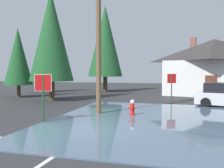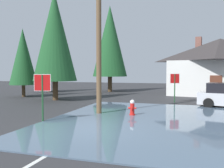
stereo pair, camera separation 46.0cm
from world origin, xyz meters
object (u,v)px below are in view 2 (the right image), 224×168
stop_sign_near (42,88)px  stop_sign_far (175,82)px  fire_hydrant (132,108)px  pine_tree_far_center (110,41)px  utility_pole (99,21)px  pine_tree_mid_left (49,57)px  house (220,66)px  pine_tree_short_left (55,36)px  pine_tree_tall_left (23,57)px

stop_sign_near → stop_sign_far: (5.47, 9.29, -0.04)m
stop_sign_near → fire_hydrant: stop_sign_near is taller
fire_hydrant → pine_tree_far_center: 16.47m
utility_pole → pine_tree_mid_left: 16.06m
house → stop_sign_far: bearing=-118.7°
pine_tree_far_center → utility_pole: bearing=-74.8°
stop_sign_near → house: 19.03m
stop_sign_near → utility_pole: 4.79m
fire_hydrant → pine_tree_mid_left: bearing=135.6°
utility_pole → house: utility_pole is taller
pine_tree_mid_left → pine_tree_short_left: (4.83, -6.97, 1.24)m
house → pine_tree_short_left: bearing=-147.3°
fire_hydrant → utility_pole: bearing=179.8°
fire_hydrant → house: house is taller
stop_sign_far → pine_tree_tall_left: pine_tree_tall_left is taller
pine_tree_short_left → pine_tree_far_center: bearing=79.4°
pine_tree_tall_left → pine_tree_far_center: bearing=53.0°
stop_sign_near → pine_tree_mid_left: (-8.75, 14.89, 2.36)m
pine_tree_tall_left → pine_tree_mid_left: 5.55m
pine_tree_far_center → stop_sign_near: bearing=-82.8°
fire_hydrant → stop_sign_far: (1.86, 6.50, 1.13)m
pine_tree_mid_left → fire_hydrant: bearing=-44.4°
fire_hydrant → utility_pole: 5.01m
stop_sign_far → house: size_ratio=0.20×
house → pine_tree_far_center: pine_tree_far_center is taller
pine_tree_tall_left → fire_hydrant: bearing=-29.5°
stop_sign_far → house: house is taller
house → pine_tree_short_left: pine_tree_short_left is taller
stop_sign_far → house: bearing=61.3°
utility_pole → pine_tree_far_center: pine_tree_far_center is taller
pine_tree_tall_left → stop_sign_near: bearing=-49.3°
pine_tree_short_left → pine_tree_far_center: size_ratio=0.89×
utility_pole → house: (7.66, 13.69, -2.17)m
utility_pole → house: bearing=60.8°
pine_tree_far_center → pine_tree_short_left: bearing=-100.6°
fire_hydrant → pine_tree_tall_left: bearing=150.5°
pine_tree_short_left → house: bearing=32.7°
stop_sign_far → pine_tree_short_left: (-9.39, -1.36, 3.64)m
pine_tree_tall_left → pine_tree_mid_left: size_ratio=0.93×
stop_sign_far → pine_tree_tall_left: size_ratio=0.35×
fire_hydrant → pine_tree_tall_left: (-11.70, 6.61, 3.27)m
stop_sign_far → pine_tree_mid_left: 15.47m
pine_tree_tall_left → pine_tree_mid_left: pine_tree_mid_left is taller
stop_sign_near → pine_tree_short_left: size_ratio=0.25×
pine_tree_short_left → stop_sign_near: bearing=-63.7°
fire_hydrant → pine_tree_far_center: bearing=111.9°
house → pine_tree_tall_left: bearing=-157.9°
pine_tree_mid_left → pine_tree_short_left: bearing=-55.3°
stop_sign_near → pine_tree_mid_left: bearing=120.4°
house → pine_tree_tall_left: (-17.49, -7.09, 0.79)m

